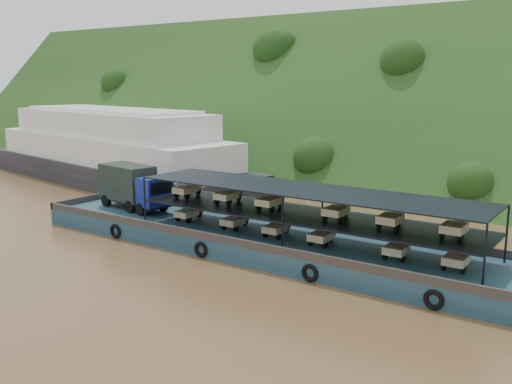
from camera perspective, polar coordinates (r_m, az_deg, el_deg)
The scene contains 4 objects.
ground at distance 38.86m, azimuth -0.09°, elevation -5.66°, with size 160.00×160.00×0.00m, color brown.
hillside at distance 70.77m, azimuth 16.76°, elevation 1.51°, with size 140.00×28.00×28.00m, color #183513.
cargo_barge at distance 38.87m, azimuth -1.05°, elevation -3.90°, with size 35.00×7.18×4.63m.
passenger_ferry at distance 66.01m, azimuth -14.31°, elevation 4.09°, with size 41.50×16.59×8.18m.
Camera 1 is at (21.20, -30.58, 11.21)m, focal length 40.00 mm.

